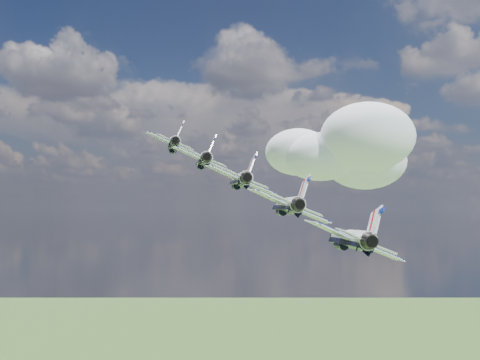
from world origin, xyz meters
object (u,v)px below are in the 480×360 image
(jet_4, at_px, (349,238))
(jet_2, at_px, (240,180))
(jet_0, at_px, (174,145))
(jet_3, at_px, (287,205))
(jet_1, at_px, (204,161))

(jet_4, bearing_deg, jet_2, 111.75)
(jet_0, distance_m, jet_4, 47.91)
(jet_2, xyz_separation_m, jet_3, (7.76, -8.44, -3.47))
(jet_2, height_order, jet_4, jet_2)
(jet_1, height_order, jet_3, jet_1)
(jet_0, xyz_separation_m, jet_3, (23.29, -25.31, -10.41))
(jet_1, relative_size, jet_3, 1.00)
(jet_3, height_order, jet_4, jet_3)
(jet_1, distance_m, jet_4, 35.93)
(jet_1, relative_size, jet_2, 1.00)
(jet_0, relative_size, jet_4, 1.00)
(jet_2, relative_size, jet_4, 1.00)
(jet_3, relative_size, jet_4, 1.00)
(jet_1, xyz_separation_m, jet_2, (7.76, -8.44, -3.47))
(jet_1, bearing_deg, jet_2, -68.25)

